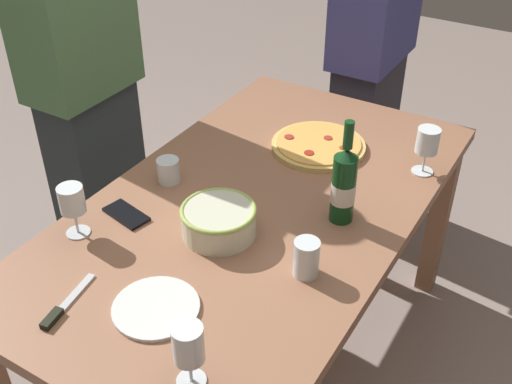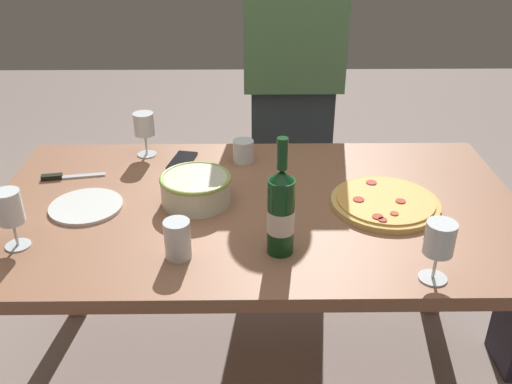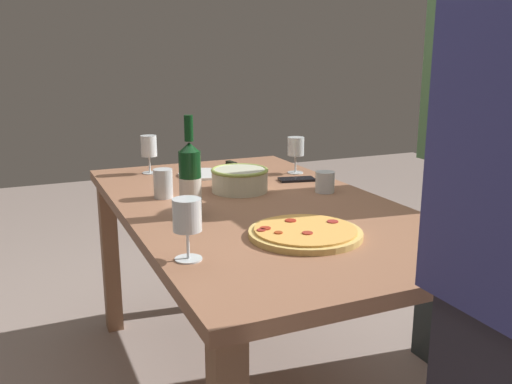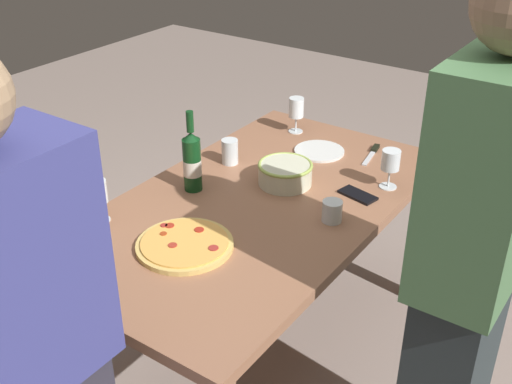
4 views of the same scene
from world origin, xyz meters
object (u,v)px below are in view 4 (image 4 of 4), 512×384
at_px(wine_glass_far_left, 391,162).
at_px(cell_phone, 358,195).
at_px(wine_glass_near_pizza, 296,109).
at_px(cup_amber, 230,152).
at_px(side_plate, 319,151).
at_px(wine_bottle, 192,161).
at_px(pizza, 185,244).
at_px(cup_ceramic, 332,211).
at_px(person_host, 22,375).
at_px(pizza_knife, 373,152).
at_px(wine_glass_by_bottle, 97,193).
at_px(dining_table, 256,222).
at_px(person_guest_left, 469,270).
at_px(serving_bowl, 285,173).

xyz_separation_m(wine_glass_far_left, cell_phone, (0.13, -0.06, -0.10)).
height_order(wine_glass_near_pizza, cup_amber, wine_glass_near_pizza).
bearing_deg(side_plate, wine_bottle, -22.39).
bearing_deg(wine_glass_far_left, pizza, -25.96).
bearing_deg(side_plate, cup_ceramic, 34.27).
distance_m(cup_amber, side_plate, 0.40).
height_order(wine_bottle, person_host, person_host).
xyz_separation_m(cup_amber, pizza_knife, (-0.42, 0.45, -0.05)).
bearing_deg(wine_glass_by_bottle, dining_table, 138.70).
relative_size(wine_glass_far_left, cell_phone, 1.09).
xyz_separation_m(dining_table, wine_glass_near_pizza, (-0.64, -0.22, 0.20)).
bearing_deg(side_plate, pizza, 0.05).
xyz_separation_m(cup_amber, person_guest_left, (0.37, 1.11, 0.08)).
relative_size(pizza, cell_phone, 2.25).
distance_m(cup_ceramic, pizza_knife, 0.60).
distance_m(serving_bowl, pizza_knife, 0.48).
bearing_deg(wine_glass_near_pizza, cup_ceramic, 41.00).
distance_m(side_plate, pizza_knife, 0.23).
bearing_deg(cup_amber, person_guest_left, 71.71).
bearing_deg(cell_phone, wine_glass_near_pizza, 65.18).
xyz_separation_m(wine_glass_near_pizza, cell_phone, (0.38, 0.51, -0.10)).
xyz_separation_m(serving_bowl, pizza_knife, (-0.45, 0.16, -0.04)).
relative_size(wine_glass_near_pizza, wine_glass_by_bottle, 1.04).
distance_m(wine_bottle, side_plate, 0.62).
distance_m(wine_bottle, wine_glass_by_bottle, 0.39).
xyz_separation_m(pizza, serving_bowl, (-0.57, 0.03, 0.04)).
height_order(pizza, person_host, person_host).
bearing_deg(wine_glass_near_pizza, serving_bowl, 27.06).
xyz_separation_m(serving_bowl, cup_amber, (-0.02, -0.29, 0.00)).
relative_size(cell_phone, person_guest_left, 0.08).
distance_m(wine_glass_far_left, cup_ceramic, 0.36).
height_order(pizza, wine_bottle, wine_bottle).
bearing_deg(wine_bottle, pizza_knife, 147.99).
distance_m(wine_glass_near_pizza, person_guest_left, 1.33).
height_order(dining_table, cell_phone, cell_phone).
relative_size(cup_amber, side_plate, 0.48).
relative_size(wine_glass_by_bottle, side_plate, 0.73).
bearing_deg(serving_bowl, side_plate, -174.34).
relative_size(wine_glass_by_bottle, wine_glass_far_left, 1.01).
relative_size(wine_bottle, pizza_knife, 1.58).
relative_size(dining_table, pizza, 4.94).
distance_m(pizza, wine_glass_near_pizza, 1.05).
bearing_deg(cell_phone, wine_bottle, 131.74).
bearing_deg(person_guest_left, wine_bottle, 5.63).
xyz_separation_m(serving_bowl, wine_glass_near_pizza, (-0.46, -0.23, 0.06)).
bearing_deg(wine_bottle, dining_table, 103.35).
distance_m(wine_glass_near_pizza, wine_glass_far_left, 0.63).
bearing_deg(cup_ceramic, wine_glass_near_pizza, -139.00).
height_order(wine_glass_by_bottle, pizza_knife, wine_glass_by_bottle).
relative_size(dining_table, cell_phone, 11.11).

